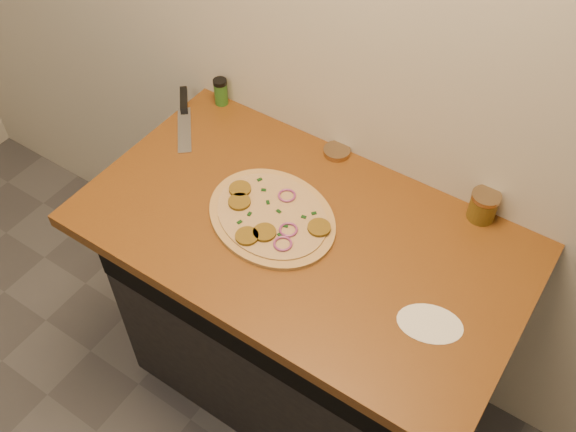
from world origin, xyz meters
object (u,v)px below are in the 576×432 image
Objects in this scene: pizza at (271,216)px; chefs_knife at (184,113)px; spice_shaker at (221,92)px; salsa_jar at (483,206)px.

pizza reaches higher than chefs_knife.
salsa_jar is at bearing 0.00° from spice_shaker.
pizza is 0.57m from salsa_jar.
salsa_jar is (0.47, 0.32, 0.03)m from pizza.
spice_shaker reaches higher than salsa_jar.
chefs_knife is 0.13m from spice_shaker.
spice_shaker is at bearing 180.00° from salsa_jar.
spice_shaker is (-0.88, 0.00, 0.00)m from salsa_jar.
spice_shaker reaches higher than chefs_knife.
chefs_knife is at bearing -118.99° from spice_shaker.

